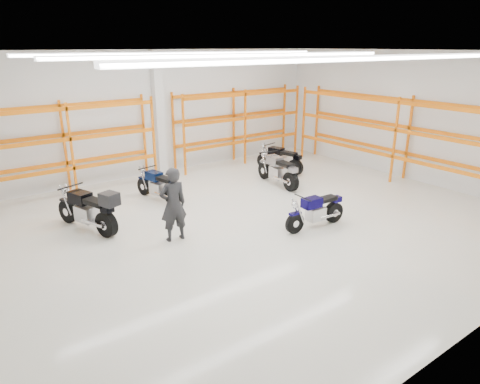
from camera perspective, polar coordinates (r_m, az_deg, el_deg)
ground at (r=11.95m, az=2.19°, el=-3.88°), size 14.00×14.00×0.00m
room_shell at (r=11.11m, az=2.33°, el=11.96°), size 14.02×12.02×4.51m
motorcycle_main at (r=11.60m, az=10.32°, el=-2.53°), size 1.94×0.64×0.95m
motorcycle_back_a at (r=11.75m, az=-19.33°, el=-2.32°), size 1.12×2.32×1.22m
motorcycle_back_b at (r=13.55m, az=-10.71°, el=0.71°), size 0.73×2.01×1.00m
motorcycle_back_c at (r=14.84m, az=5.21°, el=2.77°), size 0.74×2.23×1.10m
motorcycle_back_d at (r=16.44m, az=5.52°, el=4.26°), size 0.78×2.08×1.03m
standing_man at (r=10.61m, az=-8.90°, el=-1.66°), size 0.72×0.50×1.88m
structural_column at (r=16.16m, az=-10.78°, el=10.16°), size 0.32×0.32×4.50m
pallet_racking_back_left at (r=14.79m, az=-22.07°, el=6.48°), size 5.67×0.87×3.00m
pallet_racking_back_right at (r=17.66m, az=-0.09°, el=9.70°), size 5.67×0.87×3.00m
pallet_racking_side at (r=16.12m, az=20.86°, el=7.67°), size 0.87×9.07×3.00m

